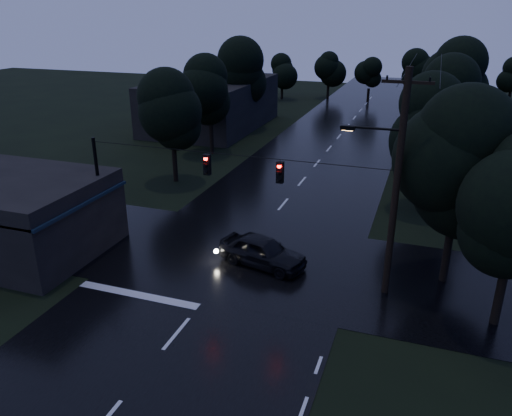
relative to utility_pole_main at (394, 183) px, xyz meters
The scene contains 16 objects.
main_road 21.06m from the utility_pole_main, 111.30° to the left, with size 12.00×120.00×0.02m, color black.
cross_street 9.14m from the utility_pole_main, behind, with size 60.00×9.00×0.02m, color black.
building_far_right 24.12m from the utility_pole_main, 74.01° to the left, with size 10.00×14.00×4.40m, color black.
building_far_left 36.15m from the utility_pole_main, 126.44° to the left, with size 10.00×16.00×5.00m, color black.
utility_pole_main is the anchor object (origin of this frame).
utility_pole_far 17.08m from the utility_pole_main, 87.00° to the left, with size 2.00×0.30×7.50m.
anchor_pole_left 15.08m from the utility_pole_main, behind, with size 0.18×0.18×6.00m, color black.
span_signals 6.85m from the utility_pole_main, behind, with size 15.00×0.37×1.12m.
tree_corner_near 3.35m from the utility_pole_main, 37.67° to the left, with size 4.48×4.48×9.44m.
tree_left_a 19.76m from the utility_pole_main, 146.16° to the left, with size 3.92×3.92×8.26m.
tree_left_b 25.50m from the utility_pole_main, 131.84° to the left, with size 4.20×4.20×8.85m.
tree_left_c 33.94m from the utility_pole_main, 121.27° to the left, with size 4.48×4.48×9.44m.
tree_right_a 11.12m from the utility_pole_main, 81.77° to the left, with size 4.20×4.20×8.85m.
tree_right_b 19.14m from the utility_pole_main, 83.42° to the left, with size 4.48×4.48×9.44m.
tree_right_c 29.16m from the utility_pole_main, 84.50° to the left, with size 4.76×4.76×10.03m.
car 7.54m from the utility_pole_main, behind, with size 1.82×4.53×1.54m, color black.
Camera 1 is at (8.48, -9.60, 12.04)m, focal length 35.00 mm.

